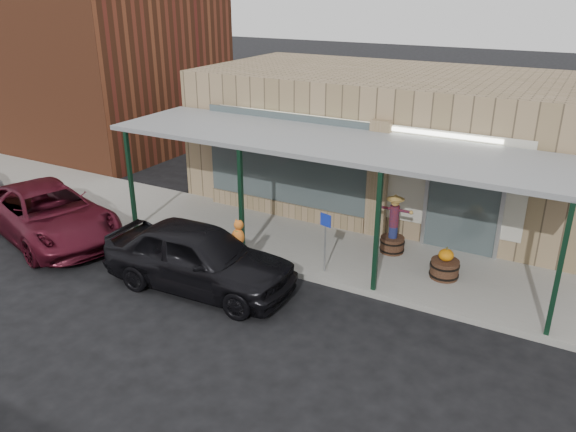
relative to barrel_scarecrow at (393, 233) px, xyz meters
The scene contains 10 objects.
ground 4.56m from the barrel_scarecrow, 109.43° to the right, with size 120.00×120.00×0.00m, color black.
sidewalk 1.75m from the barrel_scarecrow, 156.50° to the right, with size 40.00×3.20×0.15m, color gray.
storefront 4.42m from the barrel_scarecrow, 111.00° to the left, with size 12.00×6.25×4.20m.
awning 2.85m from the barrel_scarecrow, 155.27° to the right, with size 12.00×3.00×3.04m.
block_buildings_near 5.85m from the barrel_scarecrow, 84.16° to the left, with size 61.00×8.00×8.00m.
barrel_scarecrow is the anchor object (origin of this frame).
barrel_pumpkin 1.75m from the barrel_scarecrow, 25.14° to the right, with size 0.89×0.89×0.79m.
handicap_sign 2.18m from the barrel_scarecrow, 120.15° to the right, with size 0.31×0.10×1.51m.
parked_sedan 5.07m from the barrel_scarecrow, 132.40° to the right, with size 4.74×2.11×1.58m.
car_maroon 9.54m from the barrel_scarecrow, 158.39° to the right, with size 2.42×5.25×1.46m, color #51101E.
Camera 1 is at (5.59, -8.71, 6.65)m, focal length 35.00 mm.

